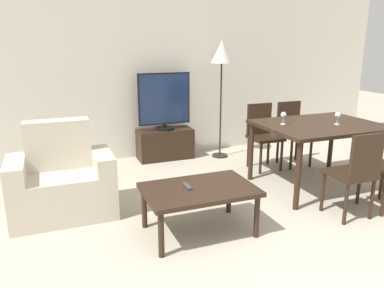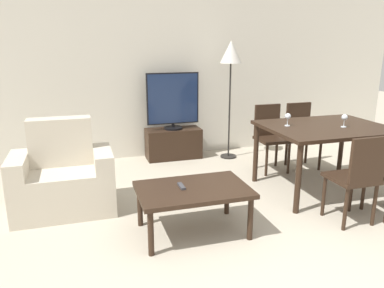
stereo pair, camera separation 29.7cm
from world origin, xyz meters
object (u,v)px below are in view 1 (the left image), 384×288
tv_stand (165,144)px  floor_lamp (222,58)px  coffee_table (199,193)px  wine_glass_left (283,116)px  dining_chair_near (356,171)px  wine_glass_center (338,116)px  dining_chair_far_left (263,133)px  armchair (62,183)px  dining_table (319,130)px  tv (164,101)px  remote_primary (187,186)px  dining_chair_far (292,130)px

tv_stand → floor_lamp: bearing=-14.5°
coffee_table → wine_glass_left: (1.33, 0.68, 0.49)m
dining_chair_near → wine_glass_center: size_ratio=6.05×
floor_lamp → dining_chair_far_left: bearing=-64.8°
armchair → dining_table: armchair is taller
tv_stand → tv: size_ratio=0.98×
remote_primary → floor_lamp: bearing=57.5°
dining_table → dining_chair_far: bearing=74.0°
armchair → remote_primary: (1.03, -0.79, 0.11)m
dining_chair_near → floor_lamp: 2.57m
armchair → tv_stand: 2.10m
dining_chair_near → dining_chair_far: (0.48, 1.68, 0.00)m
coffee_table → tv: bearing=80.3°
coffee_table → wine_glass_left: bearing=27.0°
armchair → wine_glass_center: bearing=-7.5°
coffee_table → dining_chair_near: bearing=-10.7°
dining_chair_near → tv_stand: bearing=113.7°
dining_chair_near → dining_chair_far_left: bearing=90.0°
coffee_table → tv_stand: bearing=80.3°
coffee_table → dining_chair_near: 1.55m
armchair → wine_glass_left: armchair is taller
dining_chair_far_left → wine_glass_center: wine_glass_center is taller
armchair → dining_chair_near: bearing=-23.0°
tv_stand → wine_glass_left: bearing=-59.7°
floor_lamp → dining_chair_near: bearing=-82.3°
tv → dining_chair_far_left: bearing=-38.1°
dining_table → remote_primary: 1.94m
dining_chair_far → dining_chair_far_left: same height
armchair → dining_chair_far: armchair is taller
wine_glass_center → dining_chair_far: bearing=84.3°
tv → coffee_table: tv is taller
armchair → dining_chair_far: (3.13, 0.56, 0.16)m
dining_chair_near → remote_primary: (-1.61, 0.33, -0.05)m
dining_chair_far → dining_chair_far_left: (-0.48, 0.00, 0.00)m
wine_glass_center → dining_chair_far_left: bearing=112.0°
tv_stand → tv: bearing=-90.0°
tv → floor_lamp: floor_lamp is taller
dining_table → armchair: bearing=174.4°
tv_stand → floor_lamp: (0.81, -0.21, 1.25)m
floor_lamp → wine_glass_left: bearing=-84.6°
wine_glass_center → tv_stand: bearing=129.4°
coffee_table → dining_chair_far_left: (1.51, 1.39, 0.11)m
wine_glass_left → tv: bearing=120.4°
dining_chair_near → dining_chair_far: size_ratio=1.00×
armchair → wine_glass_left: (2.46, -0.16, 0.54)m
dining_chair_far → wine_glass_center: (-0.10, -0.95, 0.38)m
dining_chair_far_left → dining_chair_far: bearing=0.0°
tv → wine_glass_left: tv is taller
wine_glass_center → dining_chair_near: bearing=-118.0°
dining_table → wine_glass_left: size_ratio=9.41×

